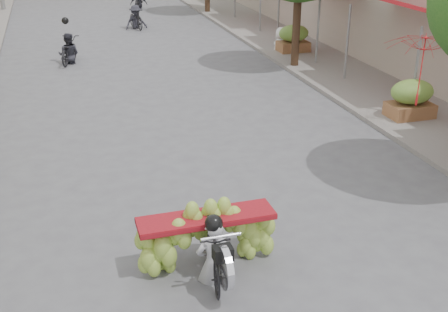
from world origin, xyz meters
TOP-DOWN VIEW (x-y plane):
  - sidewalk_right at (7.00, 15.00)m, footprint 4.00×60.00m
  - produce_crate_mid at (6.20, 8.00)m, footprint 1.20×0.88m
  - produce_crate_far at (6.20, 16.00)m, footprint 1.20×0.88m
  - banana_motorbike at (-0.89, 2.83)m, footprint 2.20×1.83m
  - market_umbrella at (5.95, 7.35)m, footprint 2.54×2.54m
  - pedestrian at (5.92, 16.56)m, footprint 0.97×0.77m
  - bg_motorbike_a at (-2.40, 17.12)m, footprint 1.12×1.80m
  - bg_motorbike_b at (1.00, 22.89)m, footprint 1.15×1.75m

SIDE VIEW (x-z plane):
  - sidewalk_right at x=7.00m, z-range 0.00..0.12m
  - banana_motorbike at x=-0.89m, z-range -0.30..1.63m
  - produce_crate_mid at x=6.20m, z-range 0.13..1.29m
  - produce_crate_far at x=6.20m, z-range 0.13..1.29m
  - bg_motorbike_a at x=-2.40m, z-range -0.24..1.71m
  - bg_motorbike_b at x=1.00m, z-range -0.13..1.82m
  - pedestrian at x=5.92m, z-range 0.12..1.84m
  - market_umbrella at x=5.95m, z-range 1.60..3.48m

